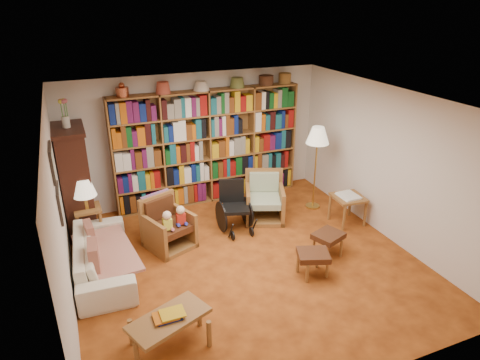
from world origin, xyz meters
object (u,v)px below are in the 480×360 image
side_table_lamp (88,216)px  side_table_papers (348,201)px  footstool_a (313,257)px  coffee_table (169,321)px  armchair_sage (262,200)px  footstool_b (328,237)px  wheelchair (234,208)px  floor_lamp (318,139)px  armchair_leather (168,225)px  sofa (103,255)px

side_table_lamp → side_table_papers: (4.30, -1.16, -0.00)m
footstool_a → coffee_table: size_ratio=0.53×
side_table_lamp → armchair_sage: 3.02m
armchair_sage → footstool_b: size_ratio=1.73×
armchair_sage → footstool_b: bearing=-75.1°
wheelchair → side_table_papers: size_ratio=1.57×
floor_lamp → footstool_b: bearing=-113.6°
side_table_papers → footstool_b: (-0.89, -0.74, -0.14)m
armchair_leather → footstool_b: armchair_leather is taller
floor_lamp → footstool_a: bearing=-121.7°
wheelchair → sofa: bearing=-168.3°
footstool_a → coffee_table: 2.33m
footstool_b → wheelchair: bearing=128.2°
armchair_sage → footstool_a: (-0.09, -1.92, -0.02)m
wheelchair → footstool_a: (0.54, -1.71, -0.10)m
sofa → side_table_lamp: side_table_lamp is taller
armchair_leather → armchair_sage: 1.85m
wheelchair → side_table_papers: (1.94, -0.59, 0.04)m
footstool_a → floor_lamp: bearing=58.3°
side_table_papers → footstool_b: 1.16m
side_table_lamp → armchair_sage: (3.00, -0.36, -0.12)m
sofa → armchair_leather: (1.07, 0.40, 0.06)m
armchair_leather → armchair_sage: size_ratio=0.96×
armchair_leather → floor_lamp: bearing=5.1°
side_table_lamp → sofa: bearing=-84.5°
side_table_lamp → footstool_b: (3.41, -1.90, -0.14)m
sofa → side_table_papers: (4.20, -0.12, 0.16)m
armchair_leather → side_table_papers: size_ratio=1.60×
floor_lamp → footstool_a: size_ratio=2.93×
footstool_b → side_table_papers: bearing=39.8°
armchair_leather → side_table_lamp: bearing=151.5°
armchair_sage → coffee_table: 3.41m
coffee_table → footstool_b: bearing=18.7°
wheelchair → floor_lamp: 1.98m
wheelchair → footstool_b: wheelchair is taller
footstool_b → footstool_a: bearing=-143.3°
coffee_table → floor_lamp: bearing=35.6°
footstool_b → armchair_sage: bearing=104.9°
armchair_sage → wheelchair: (-0.64, -0.21, 0.08)m
sofa → footstool_b: (3.31, -0.86, 0.02)m
wheelchair → footstool_a: size_ratio=1.62×
sofa → footstool_a: (2.81, -1.24, 0.03)m
footstool_b → side_table_lamp: bearing=150.9°
sofa → side_table_papers: size_ratio=3.41×
armchair_leather → side_table_papers: (3.13, -0.52, 0.10)m
armchair_leather → side_table_papers: armchair_leather is taller
sofa → side_table_lamp: (-0.10, 1.04, 0.16)m
side_table_lamp → side_table_papers: side_table_lamp is taller
side_table_lamp → coffee_table: side_table_lamp is taller
side_table_papers → footstool_b: size_ratio=1.04×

